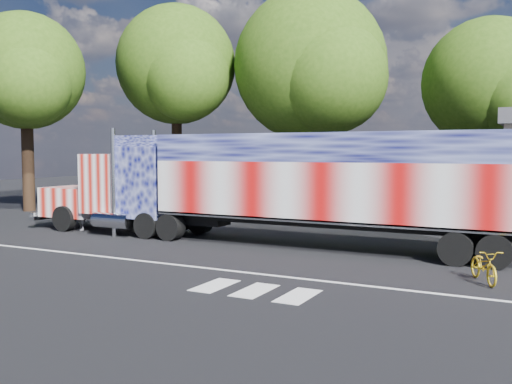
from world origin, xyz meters
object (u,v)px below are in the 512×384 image
at_px(woman, 81,211).
at_px(coach_bus, 215,182).
at_px(tree_w_a, 26,72).
at_px(tree_nw_a, 177,65).
at_px(tree_ne_a, 491,84).
at_px(bicycle, 484,266).
at_px(tree_n_mid, 312,66).
at_px(semi_truck, 269,183).

bearing_deg(woman, coach_bus, 95.40).
height_order(tree_w_a, tree_nw_a, tree_nw_a).
relative_size(coach_bus, tree_ne_a, 1.09).
relative_size(coach_bus, bicycle, 7.08).
xyz_separation_m(bicycle, tree_n_mid, (-12.64, 19.01, 8.67)).
bearing_deg(bicycle, woman, 144.84).
xyz_separation_m(bicycle, tree_w_a, (-25.92, 7.37, 7.72)).
height_order(semi_truck, tree_ne_a, tree_ne_a).
xyz_separation_m(coach_bus, tree_nw_a, (-6.58, 5.90, 7.53)).
height_order(semi_truck, woman, semi_truck).
bearing_deg(bicycle, tree_ne_a, 68.56).
height_order(tree_ne_a, tree_nw_a, tree_nw_a).
height_order(woman, tree_w_a, tree_w_a).
distance_m(bicycle, tree_w_a, 28.03).
relative_size(coach_bus, tree_n_mid, 0.88).
bearing_deg(tree_nw_a, tree_ne_a, 11.05).
bearing_deg(tree_ne_a, coach_bus, -143.29).
xyz_separation_m(tree_n_mid, tree_w_a, (-13.28, -11.65, -0.95)).
bearing_deg(semi_truck, bicycle, -21.51).
xyz_separation_m(coach_bus, tree_w_a, (-11.09, -2.92, 6.30)).
relative_size(semi_truck, coach_bus, 1.70).
xyz_separation_m(tree_n_mid, tree_ne_a, (10.87, 1.01, -1.63)).
bearing_deg(tree_n_mid, semi_truck, -73.85).
distance_m(semi_truck, bicycle, 8.85).
bearing_deg(tree_n_mid, tree_ne_a, 5.31).
xyz_separation_m(semi_truck, bicycle, (8.05, -3.17, -1.86)).
distance_m(tree_n_mid, tree_ne_a, 11.04).
xyz_separation_m(woman, tree_w_a, (-8.70, 4.74, 7.30)).
distance_m(bicycle, tree_nw_a, 28.29).
bearing_deg(semi_truck, woman, -176.57).
bearing_deg(coach_bus, tree_ne_a, 36.71).
relative_size(bicycle, tree_ne_a, 0.15).
distance_m(coach_bus, woman, 8.09).
relative_size(coach_bus, woman, 7.03).
bearing_deg(woman, tree_n_mid, 97.15).
bearing_deg(tree_ne_a, tree_w_a, -152.34).
relative_size(woman, tree_w_a, 0.15).
bearing_deg(coach_bus, woman, -107.38).
height_order(coach_bus, tree_n_mid, tree_n_mid).
bearing_deg(tree_nw_a, tree_n_mid, 17.85).
xyz_separation_m(coach_bus, tree_n_mid, (2.19, 8.72, 7.26)).
xyz_separation_m(semi_truck, tree_nw_a, (-13.35, 13.02, 7.08)).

